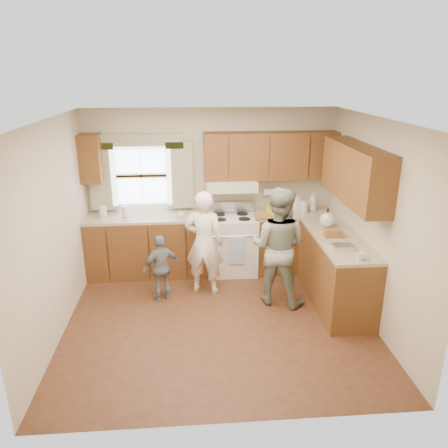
{
  "coord_description": "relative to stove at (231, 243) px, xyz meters",
  "views": [
    {
      "loc": [
        -0.32,
        -4.85,
        3.0
      ],
      "look_at": [
        0.1,
        0.4,
        1.15
      ],
      "focal_mm": 35.0,
      "sensor_mm": 36.0,
      "label": 1
    }
  ],
  "objects": [
    {
      "name": "woman_right",
      "position": [
        0.52,
        -1.01,
        0.34
      ],
      "size": [
        0.97,
        0.9,
        1.61
      ],
      "primitive_type": "imported",
      "rotation": [
        0.0,
        0.0,
        2.68
      ],
      "color": "#223B2B",
      "rests_on": "ground"
    },
    {
      "name": "kitchen_fixtures",
      "position": [
        0.31,
        -0.36,
        0.37
      ],
      "size": [
        3.8,
        2.25,
        2.15
      ],
      "color": "#401F0D",
      "rests_on": "ground"
    },
    {
      "name": "room",
      "position": [
        -0.3,
        -1.44,
        0.78
      ],
      "size": [
        3.8,
        3.8,
        3.8
      ],
      "color": "#462416",
      "rests_on": "ground"
    },
    {
      "name": "woman_left",
      "position": [
        -0.45,
        -0.65,
        0.28
      ],
      "size": [
        0.62,
        0.49,
        1.49
      ],
      "primitive_type": "imported",
      "rotation": [
        0.0,
        0.0,
        2.88
      ],
      "color": "white",
      "rests_on": "ground"
    },
    {
      "name": "stove",
      "position": [
        0.0,
        0.0,
        0.0
      ],
      "size": [
        0.76,
        0.67,
        1.07
      ],
      "color": "silver",
      "rests_on": "ground"
    },
    {
      "name": "child",
      "position": [
        -1.04,
        -0.82,
        0.0
      ],
      "size": [
        0.59,
        0.46,
        0.94
      ],
      "primitive_type": "imported",
      "rotation": [
        0.0,
        0.0,
        3.63
      ],
      "color": "gray",
      "rests_on": "ground"
    }
  ]
}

